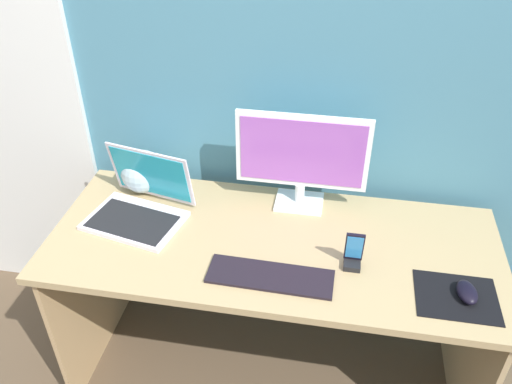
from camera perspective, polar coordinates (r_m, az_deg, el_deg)
The scene contains 10 objects.
ground_plane at distance 2.38m, azimuth 1.50°, elevation -18.61°, with size 8.00×8.00×0.00m, color brown.
wall_back at distance 1.92m, azimuth 3.96°, elevation 14.63°, with size 6.00×0.04×2.50m, color teal.
desk at distance 1.94m, azimuth 1.76°, elevation -8.45°, with size 1.57×0.65×0.72m.
monitor at distance 1.91m, azimuth 4.97°, elevation 3.73°, with size 0.48×0.14×0.38m.
laptop at distance 1.98m, azimuth -12.43°, elevation -1.37°, with size 0.39×0.34×0.24m.
fishbowl at distance 2.10m, azimuth -12.16°, elevation 2.18°, with size 0.17×0.17×0.17m, color silver.
keyboard_external at distance 1.71m, azimuth 1.55°, elevation -9.12°, with size 0.41×0.13×0.01m, color black.
mousepad at distance 1.77m, azimuth 20.87°, elevation -10.56°, with size 0.25×0.20×0.00m, color black.
mouse at distance 1.76m, azimuth 21.87°, elevation -10.03°, with size 0.06×0.10×0.04m, color black.
phone_in_dock at distance 1.75m, azimuth 10.48°, elevation -6.70°, with size 0.06×0.05×0.14m.
Camera 1 is at (0.19, -1.39, 1.93)m, focal length 36.96 mm.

